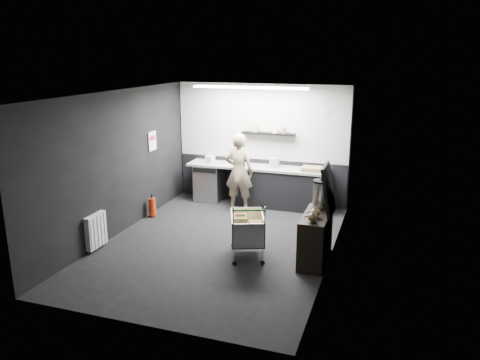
% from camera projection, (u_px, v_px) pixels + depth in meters
% --- Properties ---
extents(floor, '(5.50, 5.50, 0.00)m').
position_uv_depth(floor, '(218.00, 244.00, 8.48)').
color(floor, black).
rests_on(floor, ground).
extents(ceiling, '(5.50, 5.50, 0.00)m').
position_uv_depth(ceiling, '(216.00, 93.00, 7.77)').
color(ceiling, white).
rests_on(ceiling, wall_back).
extents(wall_back, '(5.50, 0.00, 5.50)m').
position_uv_depth(wall_back, '(261.00, 144.00, 10.64)').
color(wall_back, black).
rests_on(wall_back, floor).
extents(wall_front, '(5.50, 0.00, 5.50)m').
position_uv_depth(wall_front, '(135.00, 225.00, 5.61)').
color(wall_front, black).
rests_on(wall_front, floor).
extents(wall_left, '(0.00, 5.50, 5.50)m').
position_uv_depth(wall_left, '(118.00, 164.00, 8.74)').
color(wall_left, black).
rests_on(wall_left, floor).
extents(wall_right, '(0.00, 5.50, 5.50)m').
position_uv_depth(wall_right, '(333.00, 182.00, 7.51)').
color(wall_right, black).
rests_on(wall_right, floor).
extents(kitchen_wall_panel, '(3.95, 0.02, 1.70)m').
position_uv_depth(kitchen_wall_panel, '(261.00, 122.00, 10.49)').
color(kitchen_wall_panel, beige).
rests_on(kitchen_wall_panel, wall_back).
extents(dado_panel, '(3.95, 0.02, 1.00)m').
position_uv_depth(dado_panel, '(260.00, 180.00, 10.84)').
color(dado_panel, black).
rests_on(dado_panel, wall_back).
extents(floating_shelf, '(1.20, 0.22, 0.04)m').
position_uv_depth(floating_shelf, '(268.00, 133.00, 10.39)').
color(floating_shelf, black).
rests_on(floating_shelf, wall_back).
extents(wall_clock, '(0.20, 0.03, 0.20)m').
position_uv_depth(wall_clock, '(324.00, 111.00, 9.97)').
color(wall_clock, silver).
rests_on(wall_clock, wall_back).
extents(poster, '(0.02, 0.30, 0.40)m').
position_uv_depth(poster, '(152.00, 141.00, 9.87)').
color(poster, white).
rests_on(poster, wall_left).
extents(poster_red_band, '(0.02, 0.22, 0.10)m').
position_uv_depth(poster_red_band, '(152.00, 138.00, 9.85)').
color(poster_red_band, red).
rests_on(poster_red_band, poster).
extents(radiator, '(0.10, 0.50, 0.60)m').
position_uv_depth(radiator, '(96.00, 231.00, 8.16)').
color(radiator, silver).
rests_on(radiator, wall_left).
extents(ceiling_strip, '(2.40, 0.20, 0.04)m').
position_uv_depth(ceiling_strip, '(250.00, 88.00, 9.47)').
color(ceiling_strip, white).
rests_on(ceiling_strip, ceiling).
extents(prep_counter, '(3.20, 0.61, 0.90)m').
position_uv_depth(prep_counter, '(262.00, 186.00, 10.53)').
color(prep_counter, black).
rests_on(prep_counter, floor).
extents(person, '(0.64, 0.43, 1.71)m').
position_uv_depth(person, '(239.00, 172.00, 10.14)').
color(person, beige).
rests_on(person, floor).
extents(shopping_cart, '(0.83, 1.09, 0.99)m').
position_uv_depth(shopping_cart, '(247.00, 230.00, 7.87)').
color(shopping_cart, silver).
rests_on(shopping_cart, floor).
extents(sideboard, '(0.47, 1.10, 1.64)m').
position_uv_depth(sideboard, '(317.00, 231.00, 7.68)').
color(sideboard, black).
rests_on(sideboard, floor).
extents(fire_extinguisher, '(0.14, 0.14, 0.47)m').
position_uv_depth(fire_extinguisher, '(152.00, 206.00, 9.84)').
color(fire_extinguisher, red).
rests_on(fire_extinguisher, floor).
extents(cardboard_box, '(0.46, 0.36, 0.09)m').
position_uv_depth(cardboard_box, '(312.00, 169.00, 10.01)').
color(cardboard_box, '#9C7A53').
rests_on(cardboard_box, prep_counter).
extents(pink_tub, '(0.22, 0.22, 0.22)m').
position_uv_depth(pink_tub, '(274.00, 163.00, 10.30)').
color(pink_tub, beige).
rests_on(pink_tub, prep_counter).
extents(white_container, '(0.23, 0.20, 0.17)m').
position_uv_depth(white_container, '(210.00, 160.00, 10.73)').
color(white_container, silver).
rests_on(white_container, prep_counter).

